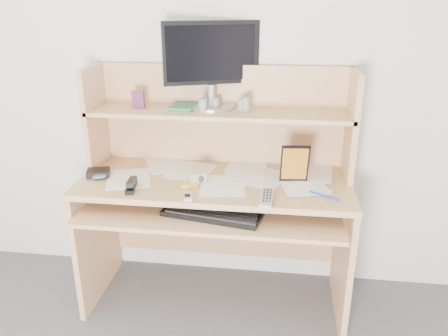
# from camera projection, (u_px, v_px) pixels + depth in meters

# --- Properties ---
(back_wall) EXTENTS (3.60, 0.04, 2.50)m
(back_wall) POSITION_uv_depth(u_px,v_px,m) (223.00, 73.00, 2.39)
(back_wall) COLOR silver
(back_wall) RESTS_ON floor
(desk) EXTENTS (1.40, 0.70, 1.30)m
(desk) POSITION_uv_depth(u_px,v_px,m) (217.00, 183.00, 2.36)
(desk) COLOR tan
(desk) RESTS_ON floor
(paper_clutter) EXTENTS (1.32, 0.54, 0.01)m
(paper_clutter) POSITION_uv_depth(u_px,v_px,m) (215.00, 179.00, 2.27)
(paper_clutter) COLOR white
(paper_clutter) RESTS_ON desk
(keyboard) EXTENTS (0.50, 0.26, 0.03)m
(keyboard) POSITION_uv_depth(u_px,v_px,m) (212.00, 213.00, 2.09)
(keyboard) COLOR black
(keyboard) RESTS_ON desk
(tv_remote) EXTENTS (0.07, 0.21, 0.02)m
(tv_remote) POSITION_uv_depth(u_px,v_px,m) (267.00, 198.00, 2.01)
(tv_remote) COLOR #A5A5A0
(tv_remote) RESTS_ON paper_clutter
(flip_phone) EXTENTS (0.06, 0.08, 0.02)m
(flip_phone) POSITION_uv_depth(u_px,v_px,m) (188.00, 196.00, 2.03)
(flip_phone) COLOR silver
(flip_phone) RESTS_ON paper_clutter
(stapler) EXTENTS (0.06, 0.15, 0.04)m
(stapler) POSITION_uv_depth(u_px,v_px,m) (131.00, 184.00, 2.14)
(stapler) COLOR black
(stapler) RESTS_ON paper_clutter
(wallet) EXTENTS (0.14, 0.12, 0.03)m
(wallet) POSITION_uv_depth(u_px,v_px,m) (98.00, 172.00, 2.31)
(wallet) COLOR black
(wallet) RESTS_ON paper_clutter
(sticky_note_pad) EXTENTS (0.09, 0.09, 0.01)m
(sticky_note_pad) POSITION_uv_depth(u_px,v_px,m) (192.00, 184.00, 2.19)
(sticky_note_pad) COLOR #D0D638
(sticky_note_pad) RESTS_ON desk
(digital_camera) EXTENTS (0.09, 0.06, 0.05)m
(digital_camera) POSITION_uv_depth(u_px,v_px,m) (198.00, 178.00, 2.21)
(digital_camera) COLOR silver
(digital_camera) RESTS_ON paper_clutter
(game_case) EXTENTS (0.14, 0.03, 0.20)m
(game_case) POSITION_uv_depth(u_px,v_px,m) (295.00, 164.00, 2.19)
(game_case) COLOR black
(game_case) RESTS_ON paper_clutter
(blue_pen) EXTENTS (0.14, 0.09, 0.01)m
(blue_pen) POSITION_uv_depth(u_px,v_px,m) (324.00, 195.00, 2.05)
(blue_pen) COLOR #1A27C7
(blue_pen) RESTS_ON paper_clutter
(card_box) EXTENTS (0.07, 0.03, 0.09)m
(card_box) POSITION_uv_depth(u_px,v_px,m) (138.00, 100.00, 2.33)
(card_box) COLOR maroon
(card_box) RESTS_ON desk
(shelf_book) EXTENTS (0.14, 0.19, 0.02)m
(shelf_book) POSITION_uv_depth(u_px,v_px,m) (184.00, 107.00, 2.34)
(shelf_book) COLOR #36874A
(shelf_book) RESTS_ON desk
(chip_stack_a) EXTENTS (0.05, 0.05, 0.06)m
(chip_stack_a) POSITION_uv_depth(u_px,v_px,m) (242.00, 105.00, 2.27)
(chip_stack_a) COLOR black
(chip_stack_a) RESTS_ON desk
(chip_stack_b) EXTENTS (0.06, 0.06, 0.07)m
(chip_stack_b) POSITION_uv_depth(u_px,v_px,m) (203.00, 105.00, 2.25)
(chip_stack_b) COLOR white
(chip_stack_b) RESTS_ON desk
(chip_stack_c) EXTENTS (0.06, 0.06, 0.06)m
(chip_stack_c) POSITION_uv_depth(u_px,v_px,m) (215.00, 103.00, 2.32)
(chip_stack_c) COLOR black
(chip_stack_c) RESTS_ON desk
(chip_stack_d) EXTENTS (0.05, 0.05, 0.08)m
(chip_stack_d) POSITION_uv_depth(u_px,v_px,m) (246.00, 104.00, 2.25)
(chip_stack_d) COLOR silver
(chip_stack_d) RESTS_ON desk
(monitor) EXTENTS (0.49, 0.28, 0.45)m
(monitor) POSITION_uv_depth(u_px,v_px,m) (211.00, 62.00, 2.28)
(monitor) COLOR #A2A2A7
(monitor) RESTS_ON desk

